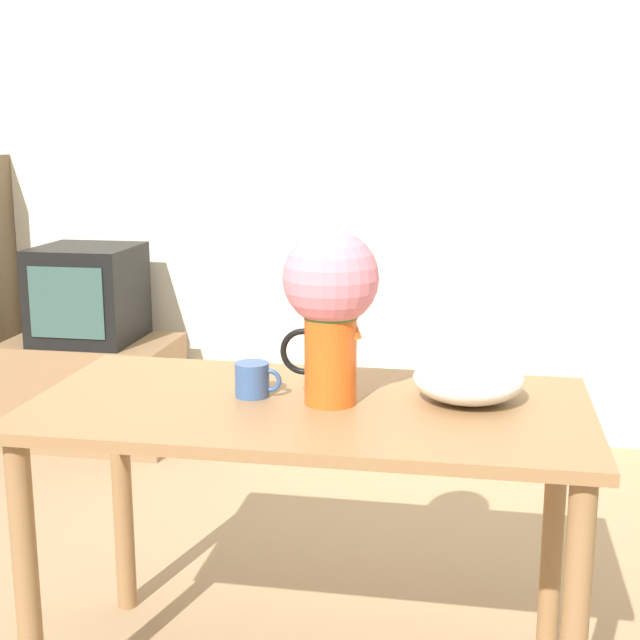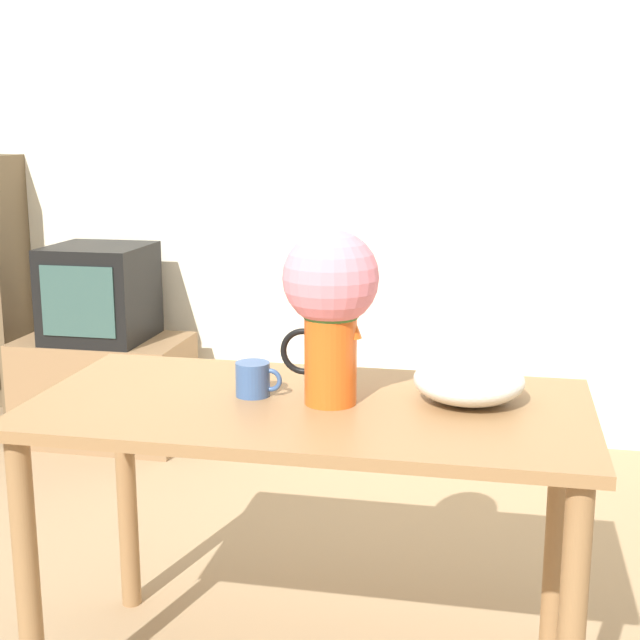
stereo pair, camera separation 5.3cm
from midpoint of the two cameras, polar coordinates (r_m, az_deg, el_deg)
wall_back at (r=4.16m, az=3.48°, el=10.00°), size 8.00×0.05×2.60m
table at (r=2.27m, az=-1.37°, el=-8.23°), size 1.39×0.70×0.79m
flower_vase at (r=2.16m, az=-0.02°, el=1.51°), size 0.25×0.24×0.43m
coffee_mug at (r=2.28m, az=-4.96°, el=-3.82°), size 0.12×0.09×0.09m
white_bowl at (r=2.25m, az=8.80°, el=-3.77°), size 0.28×0.28×0.11m
tv_stand at (r=4.34m, az=-14.63°, el=-4.42°), size 0.77×0.46×0.49m
tv_set at (r=4.23m, az=-14.98°, el=1.63°), size 0.44×0.44×0.44m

